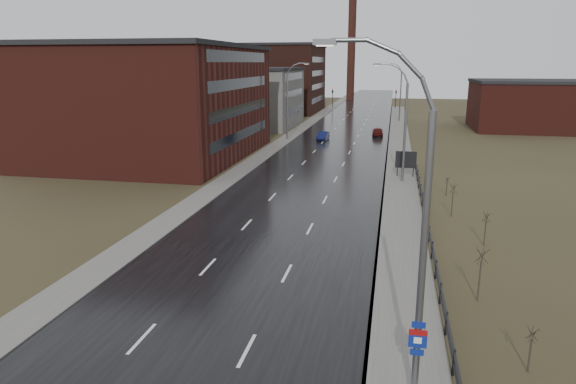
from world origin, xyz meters
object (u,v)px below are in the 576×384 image
at_px(car_near, 323,136).
at_px(car_far, 378,132).
at_px(billboard, 406,160).
at_px(streetlight_main, 414,236).

height_order(car_near, car_far, car_far).
bearing_deg(car_far, car_near, 34.52).
bearing_deg(car_far, billboard, 94.19).
xyz_separation_m(streetlight_main, car_near, (-11.01, 60.27, -5.41)).
relative_size(billboard, car_far, 0.66).
relative_size(billboard, car_near, 0.70).
bearing_deg(car_near, billboard, -61.30).
distance_m(streetlight_main, car_near, 61.50).
height_order(streetlight_main, billboard, streetlight_main).
relative_size(streetlight_main, car_far, 2.93).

